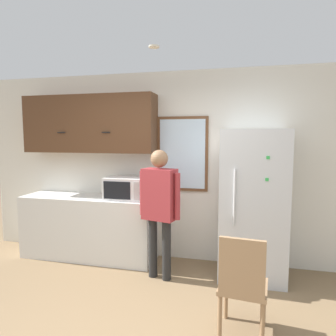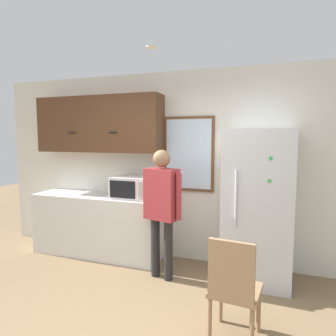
# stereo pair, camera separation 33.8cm
# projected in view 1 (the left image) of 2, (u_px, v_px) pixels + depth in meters

# --- Properties ---
(back_wall) EXTENTS (6.00, 0.06, 2.70)m
(back_wall) POSITION_uv_depth(u_px,v_px,m) (174.00, 167.00, 4.34)
(back_wall) COLOR silver
(back_wall) RESTS_ON ground_plane
(counter) EXTENTS (1.97, 0.56, 0.91)m
(counter) POSITION_uv_depth(u_px,v_px,m) (89.00, 227.00, 4.42)
(counter) COLOR silver
(counter) RESTS_ON ground_plane
(upper_cabinets) EXTENTS (1.97, 0.38, 0.82)m
(upper_cabinets) POSITION_uv_depth(u_px,v_px,m) (90.00, 124.00, 4.36)
(upper_cabinets) COLOR #51331E
(microwave) EXTENTS (0.55, 0.41, 0.31)m
(microwave) POSITION_uv_depth(u_px,v_px,m) (126.00, 188.00, 4.21)
(microwave) COLOR white
(microwave) RESTS_ON counter
(person) EXTENTS (0.54, 0.31, 1.62)m
(person) POSITION_uv_depth(u_px,v_px,m) (159.00, 202.00, 3.70)
(person) COLOR black
(person) RESTS_ON ground_plane
(refrigerator) EXTENTS (0.80, 0.71, 1.87)m
(refrigerator) POSITION_uv_depth(u_px,v_px,m) (253.00, 204.00, 3.76)
(refrigerator) COLOR silver
(refrigerator) RESTS_ON ground_plane
(chair) EXTENTS (0.46, 0.46, 0.95)m
(chair) POSITION_uv_depth(u_px,v_px,m) (243.00, 282.00, 2.60)
(chair) COLOR #997551
(chair) RESTS_ON ground_plane
(window) EXTENTS (0.73, 0.05, 1.05)m
(window) POSITION_uv_depth(u_px,v_px,m) (182.00, 154.00, 4.25)
(window) COLOR brown
(ceiling_light) EXTENTS (0.11, 0.11, 0.01)m
(ceiling_light) POSITION_uv_depth(u_px,v_px,m) (154.00, 47.00, 2.99)
(ceiling_light) COLOR white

